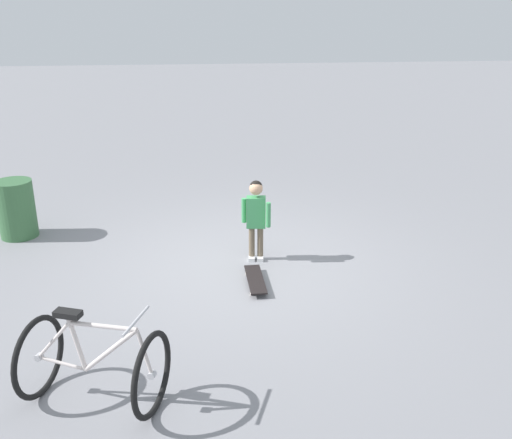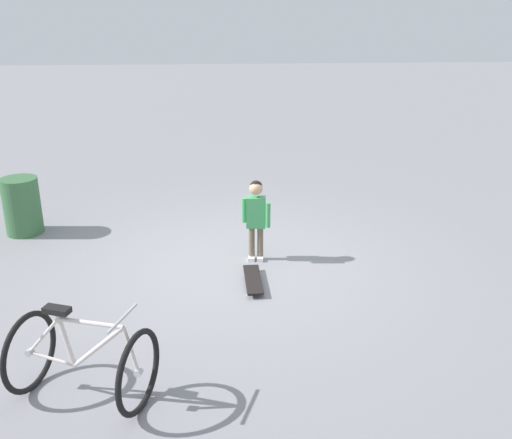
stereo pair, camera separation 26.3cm
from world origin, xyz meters
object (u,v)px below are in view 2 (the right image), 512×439
at_px(skateboard, 253,280).
at_px(bicycle_near, 82,359).
at_px(child_person, 256,212).
at_px(trash_bin, 22,206).

bearing_deg(skateboard, bicycle_near, 142.34).
height_order(child_person, trash_bin, child_person).
xyz_separation_m(child_person, trash_bin, (1.15, 3.27, -0.25)).
bearing_deg(skateboard, trash_bin, 59.74).
bearing_deg(trash_bin, skateboard, -120.26).
distance_m(skateboard, trash_bin, 3.70).
relative_size(bicycle_near, trash_bin, 1.53).
distance_m(child_person, skateboard, 0.93).
bearing_deg(child_person, bicycle_near, 149.00).
bearing_deg(child_person, trash_bin, 70.62).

